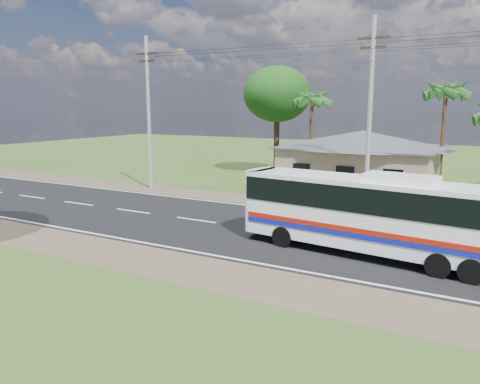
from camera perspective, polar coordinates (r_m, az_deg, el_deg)
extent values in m
plane|color=#30491A|center=(23.38, 3.82, -4.76)|extent=(120.00, 120.00, 0.00)
cube|color=black|center=(23.37, 3.82, -4.73)|extent=(120.00, 10.00, 0.02)
cube|color=brown|center=(29.23, 9.27, -1.76)|extent=(120.00, 3.00, 0.01)
cube|color=brown|center=(17.97, -5.19, -9.51)|extent=(120.00, 3.00, 0.01)
cube|color=silver|center=(27.57, 7.99, -2.43)|extent=(120.00, 0.15, 0.01)
cube|color=silver|center=(19.40, -2.17, -7.89)|extent=(120.00, 0.15, 0.01)
cube|color=silver|center=(23.37, 3.82, -4.70)|extent=(120.00, 0.15, 0.01)
cube|color=tan|center=(34.81, 14.54, 2.66)|extent=(10.00, 8.00, 3.20)
cube|color=#4C4F54|center=(34.63, 14.67, 5.36)|extent=(10.60, 8.60, 0.10)
pyramid|color=#4C4F54|center=(34.55, 14.76, 7.26)|extent=(12.40, 10.00, 1.20)
cube|color=black|center=(31.91, 7.49, 2.40)|extent=(1.20, 0.08, 1.20)
cube|color=black|center=(30.95, 12.66, 1.99)|extent=(1.20, 0.08, 1.20)
cube|color=black|center=(30.26, 18.11, 1.53)|extent=(1.20, 0.08, 1.20)
cylinder|color=#9E9E99|center=(35.14, -11.08, 9.25)|extent=(0.26, 0.26, 11.00)
cube|color=#3C2615|center=(35.32, -11.33, 16.24)|extent=(1.80, 0.12, 0.12)
cube|color=#3C2615|center=(35.27, -11.30, 15.43)|extent=(1.40, 0.10, 0.10)
cylinder|color=#9E9E99|center=(27.73, 15.51, 8.79)|extent=(0.26, 0.26, 11.00)
cube|color=#3C2615|center=(27.96, 15.96, 17.63)|extent=(1.80, 0.12, 0.12)
cube|color=#3C2615|center=(27.90, 15.91, 16.61)|extent=(1.40, 0.10, 0.10)
cylinder|color=gray|center=(26.86, 15.32, 15.39)|extent=(0.08, 2.00, 0.08)
cube|color=gray|center=(25.90, 14.77, 15.61)|extent=(0.50, 0.18, 0.12)
cylinder|color=black|center=(30.81, 0.64, 16.94)|extent=(16.00, 0.02, 0.02)
cylinder|color=#47301E|center=(36.19, 23.43, 5.84)|extent=(0.28, 0.28, 7.50)
cylinder|color=#47301E|center=(38.96, 8.64, 6.49)|extent=(0.28, 0.28, 7.00)
cylinder|color=#47301E|center=(42.37, 4.48, 6.17)|extent=(0.50, 0.50, 5.95)
ellipsoid|color=#10350E|center=(42.27, 4.56, 11.83)|extent=(6.00, 6.00, 4.92)
cube|color=white|center=(19.87, 16.14, -2.53)|extent=(11.30, 3.54, 2.78)
cube|color=black|center=(19.73, 16.24, -0.56)|extent=(11.35, 3.60, 1.02)
cube|color=black|center=(22.19, 2.56, 0.19)|extent=(0.35, 2.13, 1.67)
cube|color=#9B1609|center=(18.91, 14.87, -4.70)|extent=(10.86, 1.26, 0.20)
cube|color=#0C168E|center=(18.97, 14.83, -5.38)|extent=(10.86, 1.26, 0.20)
cube|color=white|center=(19.32, 18.96, 1.57)|extent=(2.93, 1.78, 0.28)
cylinder|color=black|center=(20.75, 5.23, -5.43)|extent=(0.96, 0.43, 0.93)
cylinder|color=black|center=(22.55, 7.97, -4.19)|extent=(0.96, 0.43, 0.93)
cylinder|color=black|center=(18.52, 23.00, -8.22)|extent=(0.96, 0.43, 0.93)
cylinder|color=black|center=(20.52, 24.32, -6.52)|extent=(0.96, 0.43, 0.93)
cylinder|color=black|center=(18.34, 26.42, -8.67)|extent=(0.96, 0.43, 0.93)
imported|color=black|center=(27.94, 25.78, -2.34)|extent=(1.75, 0.86, 0.88)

